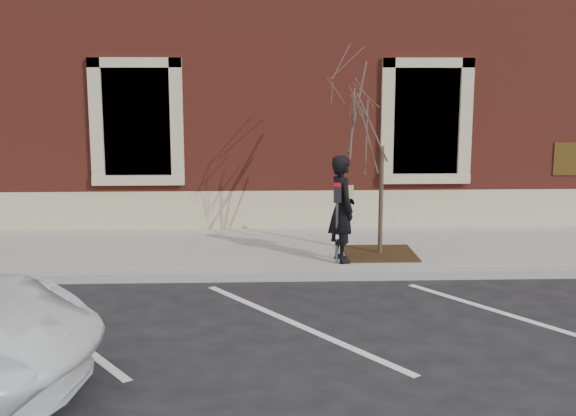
{
  "coord_description": "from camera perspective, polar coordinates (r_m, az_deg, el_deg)",
  "views": [
    {
      "loc": [
        -0.47,
        -11.5,
        3.27
      ],
      "look_at": [
        0.0,
        0.6,
        1.1
      ],
      "focal_mm": 45.0,
      "sensor_mm": 36.0,
      "label": 1
    }
  ],
  "objects": [
    {
      "name": "curb_near",
      "position": [
        11.9,
        0.12,
        -5.42
      ],
      "size": [
        40.0,
        0.12,
        0.15
      ],
      "primitive_type": "cube",
      "color": "#9E9E99",
      "rests_on": "ground"
    },
    {
      "name": "sapling",
      "position": [
        12.8,
        7.51,
        7.23
      ],
      "size": [
        2.13,
        2.13,
        3.55
      ],
      "color": "#4A372D",
      "rests_on": "sidewalk_near"
    },
    {
      "name": "building_civic",
      "position": [
        19.26,
        -0.84,
        12.32
      ],
      "size": [
        40.0,
        8.62,
        8.0
      ],
      "color": "maroon",
      "rests_on": "ground"
    },
    {
      "name": "sidewalk_near",
      "position": [
        13.64,
        -0.19,
        -3.39
      ],
      "size": [
        40.0,
        3.5,
        0.15
      ],
      "primitive_type": "cube",
      "color": "#BBBAAF",
      "rests_on": "ground"
    },
    {
      "name": "tree_grate",
      "position": [
        13.16,
        7.26,
        -3.57
      ],
      "size": [
        1.25,
        1.25,
        0.03
      ],
      "primitive_type": "cube",
      "color": "#392412",
      "rests_on": "sidewalk_near"
    },
    {
      "name": "parking_stripes",
      "position": [
        9.87,
        0.64,
        -9.17
      ],
      "size": [
        28.0,
        4.4,
        0.01
      ],
      "primitive_type": null,
      "color": "silver",
      "rests_on": "ground"
    },
    {
      "name": "parking_meter",
      "position": [
        12.24,
        3.92,
        0.03
      ],
      "size": [
        0.13,
        0.1,
        1.4
      ],
      "rotation": [
        0.0,
        0.0,
        0.09
      ],
      "color": "#595B60",
      "rests_on": "sidewalk_near"
    },
    {
      "name": "man",
      "position": [
        12.43,
        4.29,
        -0.06
      ],
      "size": [
        0.58,
        0.75,
        1.85
      ],
      "primitive_type": "imported",
      "rotation": [
        0.0,
        0.0,
        1.79
      ],
      "color": "black",
      "rests_on": "sidewalk_near"
    },
    {
      "name": "ground",
      "position": [
        11.97,
        0.11,
        -5.7
      ],
      "size": [
        120.0,
        120.0,
        0.0
      ],
      "primitive_type": "plane",
      "color": "#28282B",
      "rests_on": "ground"
    }
  ]
}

